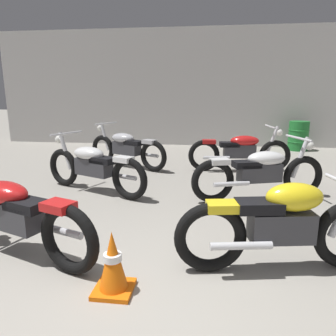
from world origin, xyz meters
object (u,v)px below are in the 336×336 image
(motorcycle_left_row_0, at_px, (12,213))
(traffic_cone, at_px, (113,263))
(motorcycle_right_row_0, at_px, (282,224))
(motorcycle_right_row_2, at_px, (240,150))
(oil_drum, at_px, (298,136))
(motorcycle_right_row_1, at_px, (260,171))
(motorcycle_left_row_1, at_px, (93,166))
(motorcycle_left_row_2, at_px, (126,147))

(motorcycle_left_row_0, distance_m, traffic_cone, 1.30)
(motorcycle_right_row_0, height_order, motorcycle_right_row_2, motorcycle_right_row_2)
(motorcycle_left_row_0, xyz_separation_m, oil_drum, (4.54, 6.86, -0.03))
(motorcycle_right_row_0, bearing_deg, traffic_cone, -159.61)
(motorcycle_right_row_1, xyz_separation_m, motorcycle_right_row_2, (-0.14, 1.88, 0.00))
(motorcycle_right_row_1, relative_size, motorcycle_right_row_2, 0.97)
(motorcycle_left_row_0, relative_size, motorcycle_left_row_1, 1.03)
(motorcycle_right_row_0, relative_size, motorcycle_right_row_2, 0.90)
(motorcycle_left_row_2, relative_size, motorcycle_right_row_0, 1.01)
(motorcycle_right_row_2, distance_m, oil_drum, 3.46)
(motorcycle_left_row_0, distance_m, motorcycle_right_row_0, 2.63)
(oil_drum, distance_m, traffic_cone, 8.08)
(motorcycle_left_row_1, relative_size, motorcycle_right_row_0, 1.03)
(motorcycle_left_row_2, distance_m, oil_drum, 5.25)
(motorcycle_right_row_1, bearing_deg, motorcycle_right_row_2, 94.17)
(motorcycle_left_row_2, xyz_separation_m, traffic_cone, (1.08, -4.54, -0.19))
(motorcycle_left_row_2, height_order, traffic_cone, motorcycle_left_row_2)
(motorcycle_left_row_0, height_order, motorcycle_right_row_1, same)
(motorcycle_left_row_1, relative_size, oil_drum, 2.38)
(motorcycle_right_row_1, bearing_deg, traffic_cone, -120.91)
(oil_drum, xyz_separation_m, traffic_cone, (-3.35, -7.35, -0.17))
(traffic_cone, bearing_deg, motorcycle_right_row_0, 20.39)
(motorcycle_right_row_0, bearing_deg, motorcycle_left_row_0, -179.01)
(motorcycle_left_row_2, xyz_separation_m, motorcycle_right_row_0, (2.53, -4.01, 0.01))
(motorcycle_right_row_2, bearing_deg, motorcycle_right_row_1, -85.83)
(motorcycle_right_row_1, xyz_separation_m, oil_drum, (1.79, 4.75, -0.03))
(motorcycle_left_row_1, height_order, motorcycle_right_row_2, same)
(motorcycle_right_row_2, xyz_separation_m, traffic_cone, (-1.42, -4.49, -0.19))
(motorcycle_right_row_0, height_order, motorcycle_right_row_1, motorcycle_right_row_1)
(motorcycle_right_row_2, bearing_deg, motorcycle_right_row_0, -89.65)
(traffic_cone, bearing_deg, oil_drum, 65.49)
(motorcycle_right_row_2, xyz_separation_m, oil_drum, (1.93, 2.87, -0.03))
(motorcycle_left_row_1, relative_size, traffic_cone, 3.74)
(motorcycle_right_row_0, distance_m, traffic_cone, 1.55)
(motorcycle_left_row_1, xyz_separation_m, motorcycle_right_row_1, (2.70, -0.04, 0.00))
(motorcycle_left_row_0, relative_size, oil_drum, 2.44)
(motorcycle_left_row_1, xyz_separation_m, oil_drum, (4.50, 4.71, -0.03))
(motorcycle_left_row_2, distance_m, traffic_cone, 4.68)
(motorcycle_left_row_2, height_order, motorcycle_right_row_1, same)
(motorcycle_left_row_2, height_order, oil_drum, motorcycle_left_row_2)
(motorcycle_left_row_1, distance_m, motorcycle_right_row_2, 3.16)
(motorcycle_left_row_2, height_order, motorcycle_right_row_0, motorcycle_left_row_2)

